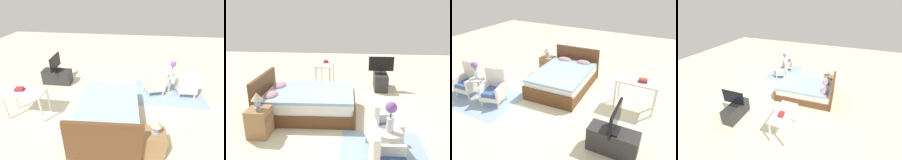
% 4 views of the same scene
% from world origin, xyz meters
% --- Properties ---
extents(ground_plane, '(16.00, 16.00, 0.00)m').
position_xyz_m(ground_plane, '(0.00, 0.00, 0.00)').
color(ground_plane, beige).
extents(floor_rug, '(2.10, 1.50, 0.01)m').
position_xyz_m(floor_rug, '(-1.79, -0.74, 0.00)').
color(floor_rug, '#8EA8C6').
rests_on(floor_rug, ground_plane).
extents(bed, '(1.58, 2.25, 0.96)m').
position_xyz_m(bed, '(-0.08, 0.92, 0.30)').
color(bed, brown).
rests_on(bed, ground_plane).
extents(armchair_by_window_left, '(0.57, 0.57, 0.92)m').
position_xyz_m(armchair_by_window_left, '(-2.28, -0.68, 0.38)').
color(armchair_by_window_left, white).
rests_on(armchair_by_window_left, floor_rug).
extents(armchair_by_window_right, '(0.67, 0.67, 0.92)m').
position_xyz_m(armchair_by_window_right, '(-1.32, -0.68, 0.38)').
color(armchair_by_window_right, white).
rests_on(armchair_by_window_right, floor_rug).
extents(side_table, '(0.40, 0.40, 0.62)m').
position_xyz_m(side_table, '(-1.79, -0.77, 0.39)').
color(side_table, beige).
rests_on(side_table, ground_plane).
extents(flower_vase, '(0.17, 0.17, 0.48)m').
position_xyz_m(flower_vase, '(-1.79, -0.77, 0.91)').
color(flower_vase, silver).
rests_on(flower_vase, side_table).
extents(nightstand, '(0.44, 0.41, 0.56)m').
position_xyz_m(nightstand, '(-1.10, 1.61, 0.28)').
color(nightstand, '#997047').
rests_on(nightstand, ground_plane).
extents(table_lamp, '(0.22, 0.22, 0.33)m').
position_xyz_m(table_lamp, '(-1.10, 1.61, 0.78)').
color(table_lamp, '#9EADC6').
rests_on(table_lamp, nightstand).
extents(tv_stand, '(0.96, 0.40, 0.49)m').
position_xyz_m(tv_stand, '(1.96, -0.97, 0.25)').
color(tv_stand, '#2D2D2D').
rests_on(tv_stand, ground_plane).
extents(tv_flatscreen, '(0.21, 0.77, 0.53)m').
position_xyz_m(tv_flatscreen, '(1.97, -0.97, 0.77)').
color(tv_flatscreen, black).
rests_on(tv_flatscreen, tv_stand).
extents(vanity_desk, '(1.04, 0.52, 0.76)m').
position_xyz_m(vanity_desk, '(2.01, 0.80, 0.65)').
color(vanity_desk, silver).
rests_on(vanity_desk, ground_plane).
extents(book_stack, '(0.22, 0.18, 0.07)m').
position_xyz_m(book_stack, '(2.13, 0.79, 0.80)').
color(book_stack, '#66387A').
rests_on(book_stack, vanity_desk).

